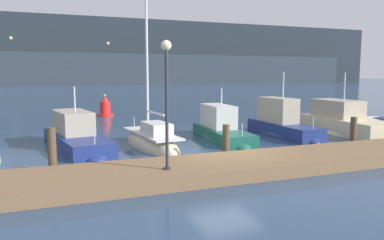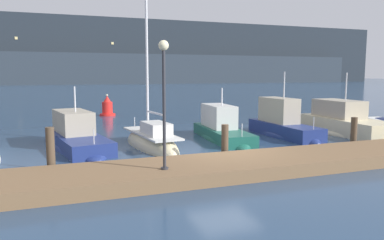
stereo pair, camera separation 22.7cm
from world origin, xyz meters
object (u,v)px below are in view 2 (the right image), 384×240
dock_lamppost (164,84)px  motorboat_berth_7 (345,127)px  motorboat_berth_3 (77,141)px  sailboat_berth_4 (152,145)px  channel_buoy (107,108)px  motorboat_berth_6 (283,130)px  motorboat_berth_5 (222,134)px

dock_lamppost → motorboat_berth_7: bearing=25.5°
motorboat_berth_3 → sailboat_berth_4: sailboat_berth_4 is taller
motorboat_berth_3 → channel_buoy: (3.14, 13.06, 0.34)m
motorboat_berth_3 → dock_lamppost: 7.87m
sailboat_berth_4 → motorboat_berth_7: (11.46, 0.09, 0.25)m
motorboat_berth_3 → dock_lamppost: bearing=-71.9°
channel_buoy → motorboat_berth_6: bearing=-60.4°
dock_lamppost → motorboat_berth_5: bearing=53.0°
sailboat_berth_4 → motorboat_berth_6: sailboat_berth_4 is taller
motorboat_berth_6 → motorboat_berth_7: 3.89m
motorboat_berth_3 → motorboat_berth_6: (10.91, -0.60, 0.06)m
sailboat_berth_4 → channel_buoy: sailboat_berth_4 is taller
motorboat_berth_6 → motorboat_berth_7: (3.87, -0.44, 0.00)m
motorboat_berth_6 → channel_buoy: (-7.76, 13.66, 0.29)m
motorboat_berth_3 → motorboat_berth_5: (7.33, -0.28, -0.00)m
motorboat_berth_5 → motorboat_berth_3: bearing=177.8°
motorboat_berth_6 → dock_lamppost: dock_lamppost is taller
motorboat_berth_5 → motorboat_berth_6: size_ratio=1.08×
sailboat_berth_4 → motorboat_berth_5: sailboat_berth_4 is taller
sailboat_berth_4 → motorboat_berth_7: 11.46m
motorboat_berth_6 → channel_buoy: 15.72m
motorboat_berth_5 → dock_lamppost: (-5.05, -6.71, 2.83)m
motorboat_berth_7 → channel_buoy: motorboat_berth_7 is taller
motorboat_berth_6 → motorboat_berth_3: bearing=176.9°
motorboat_berth_5 → dock_lamppost: 8.86m
motorboat_berth_3 → sailboat_berth_4: (3.32, -1.13, -0.19)m
motorboat_berth_7 → motorboat_berth_6: bearing=173.5°
motorboat_berth_3 → dock_lamppost: dock_lamppost is taller
motorboat_berth_7 → dock_lamppost: dock_lamppost is taller
motorboat_berth_6 → channel_buoy: motorboat_berth_6 is taller
dock_lamppost → channel_buoy: bearing=87.5°
motorboat_berth_5 → channel_buoy: size_ratio=3.54×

